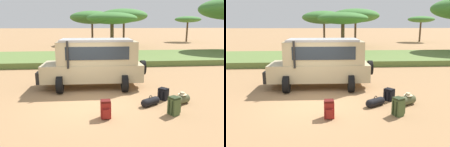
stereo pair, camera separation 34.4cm
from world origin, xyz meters
TOP-DOWN VIEW (x-y plane):
  - ground_plane at (0.00, 0.00)m, footprint 320.00×320.00m
  - grass_bank at (0.00, 10.75)m, footprint 120.00×7.00m
  - safari_vehicle at (0.25, 2.38)m, footprint 5.37×2.79m
  - backpack_beside_front_wheel at (0.53, -1.53)m, footprint 0.35×0.41m
  - backpack_cluster_center at (2.97, -1.47)m, footprint 0.46×0.43m
  - backpack_near_rear_wheel at (3.11, 0.09)m, footprint 0.50×0.50m
  - duffel_bag_low_black_case at (3.63, -0.47)m, footprint 0.92×0.63m
  - duffel_bag_soft_canvas at (2.38, -0.53)m, footprint 0.84×0.63m
  - acacia_tree_left_mid at (0.44, 26.07)m, footprint 6.68×7.27m
  - acacia_tree_centre_back at (2.38, 14.70)m, footprint 5.29×4.99m
  - acacia_tree_right_mid at (4.82, 22.49)m, footprint 6.59×5.86m
  - acacia_tree_distant_right at (17.52, 29.98)m, footprint 4.59×4.32m

SIDE VIEW (x-z plane):
  - ground_plane at x=0.00m, z-range 0.00..0.00m
  - duffel_bag_soft_canvas at x=2.38m, z-range -0.05..0.37m
  - duffel_bag_low_black_case at x=3.63m, z-range -0.05..0.43m
  - grass_bank at x=0.00m, z-range 0.00..0.44m
  - backpack_near_rear_wheel at x=3.11m, z-range -0.01..0.50m
  - backpack_beside_front_wheel at x=0.53m, z-range -0.01..0.63m
  - backpack_cluster_center at x=2.97m, z-range -0.01..0.65m
  - safari_vehicle at x=0.25m, z-range 0.07..2.51m
  - acacia_tree_centre_back at x=2.38m, z-range 1.53..5.88m
  - acacia_tree_distant_right at x=17.52m, z-range 1.67..6.16m
  - acacia_tree_left_mid at x=0.44m, z-range 1.56..6.66m
  - acacia_tree_right_mid at x=4.82m, z-range 1.66..6.87m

